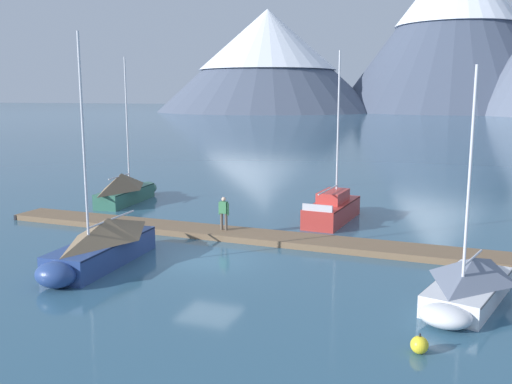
% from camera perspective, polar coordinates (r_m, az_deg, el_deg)
% --- Properties ---
extents(ground_plane, '(700.00, 700.00, 0.00)m').
position_cam_1_polar(ground_plane, '(24.53, -4.83, -6.89)').
color(ground_plane, '#335B75').
extents(mountain_west_summit, '(90.24, 90.24, 40.88)m').
position_cam_1_polar(mountain_west_summit, '(235.00, 1.17, 13.56)').
color(mountain_west_summit, '#4C566B').
rests_on(mountain_west_summit, ground).
extents(mountain_central_massif, '(95.05, 95.05, 66.21)m').
position_cam_1_polar(mountain_central_massif, '(248.39, 19.71, 15.82)').
color(mountain_central_massif, '#424C60').
rests_on(mountain_central_massif, ground).
extents(dock, '(27.39, 2.97, 0.30)m').
position_cam_1_polar(dock, '(28.04, -1.40, -4.40)').
color(dock, brown).
rests_on(dock, ground).
extents(sailboat_nearest_berth, '(2.17, 6.84, 9.43)m').
position_cam_1_polar(sailboat_nearest_berth, '(37.94, -13.01, 0.37)').
color(sailboat_nearest_berth, '#336B56').
rests_on(sailboat_nearest_berth, ground).
extents(sailboat_second_berth, '(2.33, 6.75, 9.44)m').
position_cam_1_polar(sailboat_second_berth, '(24.43, -15.47, -5.10)').
color(sailboat_second_berth, navy).
rests_on(sailboat_second_berth, ground).
extents(sailboat_mid_dock_port, '(2.27, 6.45, 9.44)m').
position_cam_1_polar(sailboat_mid_dock_port, '(32.18, 7.96, -1.60)').
color(sailboat_mid_dock_port, '#B2332D').
rests_on(sailboat_mid_dock_port, ground).
extents(sailboat_mid_dock_starboard, '(3.30, 6.05, 7.98)m').
position_cam_1_polar(sailboat_mid_dock_starboard, '(20.76, 20.75, -8.63)').
color(sailboat_mid_dock_starboard, silver).
rests_on(sailboat_mid_dock_starboard, ground).
extents(person_on_dock, '(0.59, 0.26, 1.69)m').
position_cam_1_polar(person_on_dock, '(28.27, -3.29, -1.97)').
color(person_on_dock, brown).
rests_on(person_on_dock, dock).
extents(mooring_buoy_channel_marker, '(0.50, 0.50, 0.58)m').
position_cam_1_polar(mooring_buoy_channel_marker, '(16.67, 16.27, -14.68)').
color(mooring_buoy_channel_marker, yellow).
rests_on(mooring_buoy_channel_marker, ground).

